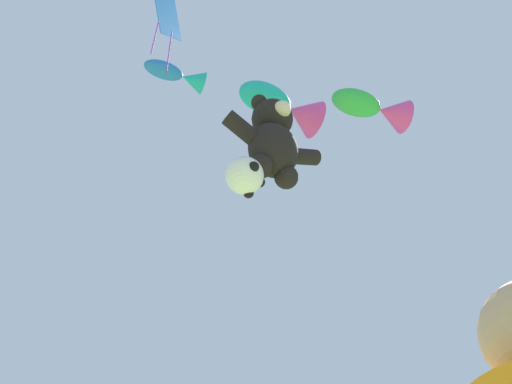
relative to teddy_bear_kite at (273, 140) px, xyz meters
name	(u,v)px	position (x,y,z in m)	size (l,w,h in m)	color
teddy_bear_kite	(273,140)	(0.00, 0.00, 0.00)	(2.37, 1.04, 2.40)	black
soccer_ball_kite	(245,176)	(-0.59, 0.14, -1.25)	(0.83, 0.82, 0.76)	white
fish_kite_emerald	(374,108)	(3.21, -0.10, 3.01)	(2.27, 1.26, 0.93)	green
fish_kite_teal	(284,107)	(0.77, 0.62, 2.26)	(2.19, 1.05, 1.01)	#19ADB2
fish_kite_cobalt	(178,75)	(-1.75, 1.55, 2.86)	(1.59, 0.74, 0.58)	blue
diamond_kite	(167,18)	(-2.56, 0.60, 3.45)	(1.21, 0.96, 3.01)	blue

